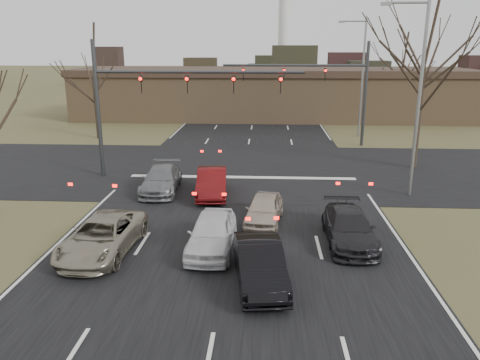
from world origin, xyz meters
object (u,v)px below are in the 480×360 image
(car_white_sedan, at_px, (212,233))
(car_red_ahead, at_px, (212,183))
(car_silver_ahead, at_px, (264,210))
(mast_arm_far, at_px, (329,81))
(car_grey_ahead, at_px, (161,179))
(car_silver_suv, at_px, (102,236))
(streetlight_right_near, at_px, (417,88))
(mast_arm_near, at_px, (152,92))
(car_black_hatch, at_px, (260,264))
(building, at_px, (272,93))
(car_charcoal_sedan, at_px, (349,228))
(streetlight_right_far, at_px, (361,71))

(car_white_sedan, relative_size, car_red_ahead, 0.97)
(car_white_sedan, bearing_deg, car_silver_ahead, 58.29)
(mast_arm_far, xyz_separation_m, car_silver_ahead, (-4.85, -17.45, -4.38))
(car_grey_ahead, height_order, car_silver_ahead, car_grey_ahead)
(car_silver_suv, bearing_deg, car_white_sedan, 10.12)
(streetlight_right_near, bearing_deg, mast_arm_near, 167.95)
(mast_arm_near, relative_size, car_silver_suv, 2.48)
(car_silver_suv, distance_m, car_black_hatch, 6.32)
(car_red_ahead, bearing_deg, car_black_hatch, -78.76)
(building, distance_m, car_black_hatch, 38.01)
(building, height_order, car_charcoal_sedan, building)
(mast_arm_near, xyz_separation_m, car_black_hatch, (6.45, -12.95, -4.37))
(streetlight_right_near, relative_size, streetlight_right_far, 1.00)
(car_red_ahead, distance_m, car_silver_ahead, 4.74)
(mast_arm_far, relative_size, car_charcoal_sedan, 2.47)
(car_white_sedan, relative_size, car_charcoal_sedan, 0.94)
(mast_arm_near, height_order, car_grey_ahead, mast_arm_near)
(mast_arm_near, height_order, car_black_hatch, mast_arm_near)
(mast_arm_near, relative_size, car_white_sedan, 2.88)
(streetlight_right_far, distance_m, car_black_hatch, 28.56)
(car_white_sedan, bearing_deg, car_black_hatch, -51.49)
(car_silver_suv, relative_size, car_grey_ahead, 1.06)
(mast_arm_near, xyz_separation_m, car_silver_suv, (0.47, -10.92, -4.39))
(car_red_ahead, relative_size, car_silver_ahead, 1.15)
(mast_arm_near, bearing_deg, mast_arm_far, 41.22)
(building, bearing_deg, car_red_ahead, -96.82)
(car_grey_ahead, bearing_deg, car_red_ahead, -15.68)
(car_charcoal_sedan, distance_m, car_red_ahead, 8.51)
(car_white_sedan, relative_size, car_black_hatch, 0.99)
(car_silver_suv, bearing_deg, mast_arm_near, 96.20)
(streetlight_right_far, bearing_deg, car_charcoal_sedan, -101.07)
(car_silver_suv, xyz_separation_m, car_red_ahead, (3.34, 7.33, 0.03))
(car_white_sedan, bearing_deg, car_grey_ahead, 117.31)
(mast_arm_far, relative_size, car_white_sedan, 2.64)
(streetlight_right_far, distance_m, car_silver_ahead, 23.42)
(car_black_hatch, height_order, car_red_ahead, car_red_ahead)
(car_silver_suv, bearing_deg, streetlight_right_near, 33.99)
(building, xyz_separation_m, streetlight_right_near, (6.82, -28.00, 2.92))
(mast_arm_far, distance_m, streetlight_right_far, 5.12)
(mast_arm_far, xyz_separation_m, car_red_ahead, (-7.61, -13.60, -4.31))
(car_charcoal_sedan, relative_size, car_grey_ahead, 0.98)
(streetlight_right_near, bearing_deg, mast_arm_far, 101.47)
(building, bearing_deg, streetlight_right_near, -76.31)
(car_grey_ahead, bearing_deg, car_charcoal_sedan, -39.04)
(building, height_order, streetlight_right_near, streetlight_right_near)
(building, bearing_deg, mast_arm_near, -106.13)
(building, distance_m, streetlight_right_near, 28.97)
(streetlight_right_near, xyz_separation_m, streetlight_right_far, (0.50, 17.00, 0.00))
(car_black_hatch, relative_size, car_grey_ahead, 0.93)
(streetlight_right_near, bearing_deg, car_charcoal_sedan, -122.30)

